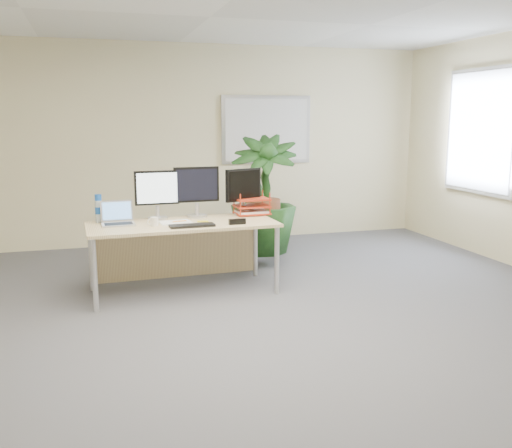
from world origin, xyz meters
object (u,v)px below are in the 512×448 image
object	(u,v)px
desk	(181,236)
monitor_left	(157,192)
floor_plant	(263,202)
laptop	(118,218)
monitor_right	(197,188)

from	to	relation	value
desk	monitor_left	bearing A→B (deg)	140.26
floor_plant	laptop	bearing A→B (deg)	-157.13
floor_plant	monitor_right	xyz separation A→B (m)	(-0.88, -0.53, 0.25)
monitor_right	laptop	distance (m)	0.87
floor_plant	monitor_left	bearing A→B (deg)	-156.97
desk	laptop	xyz separation A→B (m)	(-0.61, 0.00, 0.20)
desk	monitor_right	xyz separation A→B (m)	(0.20, 0.19, 0.45)
desk	monitor_left	distance (m)	0.51
monitor_right	floor_plant	bearing A→B (deg)	30.97
monitor_left	monitor_right	world-z (taller)	monitor_right
floor_plant	laptop	world-z (taller)	floor_plant
monitor_left	floor_plant	bearing A→B (deg)	23.03
desk	monitor_left	world-z (taller)	monitor_left
monitor_right	laptop	xyz separation A→B (m)	(-0.81, -0.18, -0.24)
desk	laptop	distance (m)	0.64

